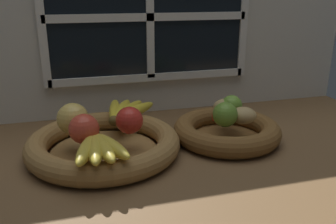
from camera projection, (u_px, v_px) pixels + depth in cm
name	position (u px, v px, depth cm)	size (l,w,h in cm)	color
ground_plane	(175.00, 149.00, 96.89)	(140.00, 90.00, 3.00)	brown
back_wall	(148.00, 27.00, 114.69)	(140.00, 4.60, 55.00)	silver
fruit_bowl_left	(104.00, 144.00, 89.72)	(37.95, 37.95, 5.53)	olive
fruit_bowl_right	(227.00, 131.00, 98.21)	(28.96, 28.96, 5.53)	brown
apple_golden_left	(73.00, 119.00, 87.41)	(7.70, 7.70, 7.70)	#DBB756
apple_red_right	(129.00, 120.00, 87.78)	(6.71, 6.71, 6.71)	red
apple_red_front	(84.00, 129.00, 82.01)	(6.94, 6.94, 6.94)	#CC422D
banana_bunch_front	(99.00, 147.00, 76.88)	(12.98, 16.59, 3.19)	gold
banana_bunch_back	(124.00, 111.00, 100.54)	(15.57, 19.13, 3.02)	gold
potato_back	(228.00, 107.00, 100.82)	(7.98, 5.93, 4.79)	tan
potato_small	(243.00, 115.00, 94.56)	(6.90, 5.65, 4.48)	tan
lime_near	(225.00, 115.00, 92.24)	(6.46, 6.46, 6.46)	olive
lime_far	(232.00, 106.00, 100.44)	(5.85, 5.85, 5.85)	#6B9E33
chili_pepper	(234.00, 116.00, 97.54)	(2.17, 2.17, 11.67)	red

